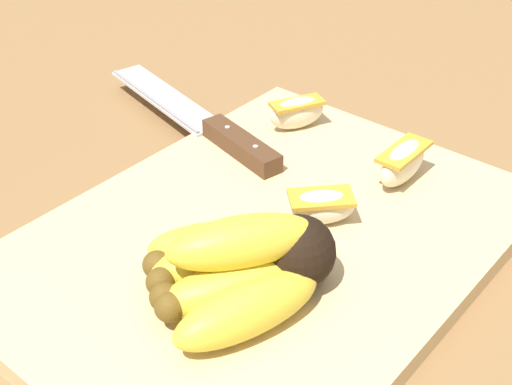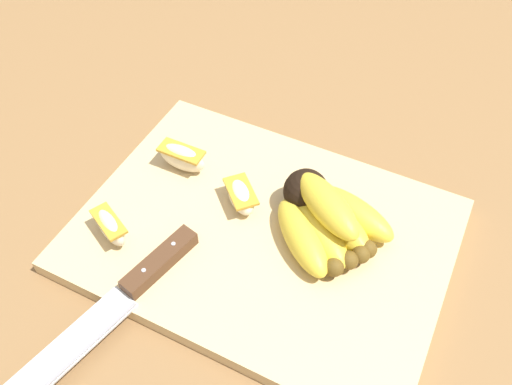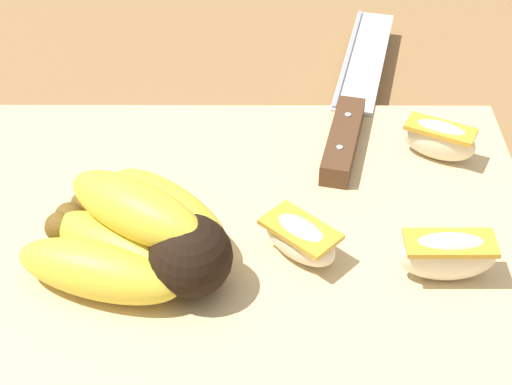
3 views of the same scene
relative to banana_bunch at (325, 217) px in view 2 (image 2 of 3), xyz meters
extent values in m
plane|color=olive|center=(-0.08, -0.02, -0.04)|extent=(6.00, 6.00, 0.00)
cube|color=#DBBC84|center=(-0.06, -0.03, -0.03)|extent=(0.43, 0.32, 0.02)
sphere|color=black|center=(-0.03, 0.02, 0.00)|extent=(0.05, 0.05, 0.05)
ellipsoid|color=yellow|center=(-0.01, -0.03, -0.01)|extent=(0.11, 0.11, 0.04)
sphere|color=brown|center=(0.03, -0.05, -0.01)|extent=(0.02, 0.02, 0.02)
ellipsoid|color=yellow|center=(0.00, -0.01, -0.01)|extent=(0.11, 0.10, 0.04)
sphere|color=brown|center=(0.04, -0.04, -0.01)|extent=(0.02, 0.02, 0.02)
ellipsoid|color=yellow|center=(0.01, 0.01, -0.01)|extent=(0.12, 0.09, 0.04)
sphere|color=brown|center=(0.05, -0.03, -0.01)|extent=(0.02, 0.02, 0.02)
ellipsoid|color=yellow|center=(0.03, 0.03, -0.01)|extent=(0.12, 0.07, 0.04)
sphere|color=brown|center=(0.06, -0.01, -0.01)|extent=(0.02, 0.02, 0.02)
ellipsoid|color=yellow|center=(0.00, 0.00, 0.02)|extent=(0.11, 0.09, 0.04)
cube|color=silver|center=(-0.18, -0.26, -0.02)|extent=(0.08, 0.18, 0.00)
cube|color=#99999E|center=(-0.16, -0.27, -0.02)|extent=(0.04, 0.17, 0.00)
cube|color=#51331E|center=(-0.14, -0.13, -0.02)|extent=(0.04, 0.10, 0.02)
cylinder|color=#B2B2B7|center=(-0.14, -0.11, -0.01)|extent=(0.01, 0.01, 0.00)
cylinder|color=#B2B2B7|center=(-0.15, -0.15, -0.01)|extent=(0.01, 0.01, 0.00)
ellipsoid|color=#F4E5C1|center=(-0.11, -0.01, -0.01)|extent=(0.06, 0.06, 0.03)
cube|color=gold|center=(-0.11, -0.01, 0.00)|extent=(0.06, 0.06, 0.00)
ellipsoid|color=#F4E5C1|center=(-0.20, 0.01, -0.01)|extent=(0.06, 0.02, 0.04)
cube|color=gold|center=(-0.20, 0.01, 0.01)|extent=(0.06, 0.03, 0.00)
ellipsoid|color=#F4E5C1|center=(-0.22, -0.12, -0.01)|extent=(0.06, 0.04, 0.03)
cube|color=gold|center=(-0.22, -0.12, 0.00)|extent=(0.06, 0.04, 0.00)
camera|label=1|loc=(0.28, 0.25, 0.33)|focal=49.35mm
camera|label=2|loc=(0.10, -0.38, 0.49)|focal=38.01mm
camera|label=3|loc=(-0.08, 0.38, 0.36)|focal=55.96mm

